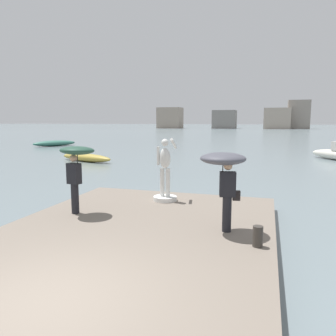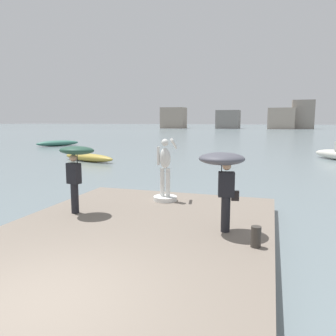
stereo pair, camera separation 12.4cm
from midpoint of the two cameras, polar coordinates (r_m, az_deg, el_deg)
name	(u,v)px [view 1 (the left image)]	position (r m, az deg, el deg)	size (l,w,h in m)	color
ground_plane	(243,144)	(44.16, 12.67, 4.02)	(400.00, 400.00, 0.00)	slate
pier	(117,252)	(7.70, -9.16, -14.08)	(6.76, 10.88, 0.40)	slate
statue_white_figure	(165,178)	(11.17, -0.82, -1.67)	(0.80, 0.96, 2.12)	white
onlooker_left	(76,161)	(9.87, -15.82, 1.20)	(1.15, 1.16, 1.99)	black
onlooker_right	(224,167)	(8.06, 9.19, 0.11)	(1.30, 1.30, 1.94)	black
mooring_bollard	(258,236)	(7.52, 14.70, -11.29)	(0.22, 0.22, 0.46)	#38332D
boat_near	(86,158)	(25.80, -14.04, 1.75)	(5.11, 2.45, 0.60)	#B2993D
boat_mid	(55,143)	(42.25, -18.98, 4.03)	(3.89, 5.05, 0.66)	#336B5B
distant_skyline	(247,118)	(124.25, 13.35, 8.38)	(79.06, 10.13, 10.01)	gray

